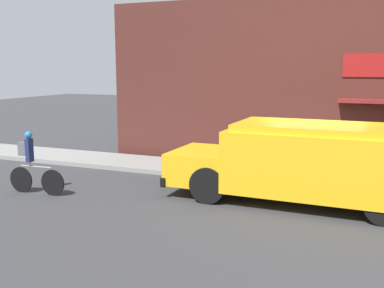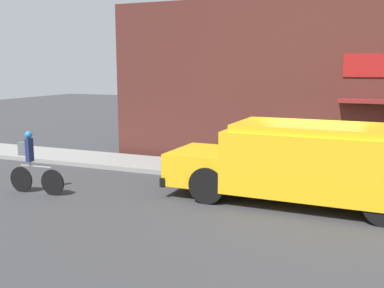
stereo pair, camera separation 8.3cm
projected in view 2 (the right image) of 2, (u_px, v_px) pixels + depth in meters
The scene contains 6 objects.
ground_plane at pixel (312, 190), 12.33m from camera, with size 70.00×70.00×0.00m, color #38383A.
sidewalk at pixel (317, 180), 13.23m from camera, with size 28.00×2.01×0.14m.
storefront at pixel (328, 85), 14.03m from camera, with size 15.17×0.83×5.61m.
school_bus at pixel (312, 162), 10.91m from camera, with size 6.61×2.72×2.00m.
cyclist at pixel (32, 164), 11.94m from camera, with size 1.70×0.21×1.68m.
trash_bin at pixel (353, 163), 13.05m from camera, with size 0.48×0.48×0.92m.
Camera 2 is at (1.52, -12.29, 3.34)m, focal length 42.00 mm.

